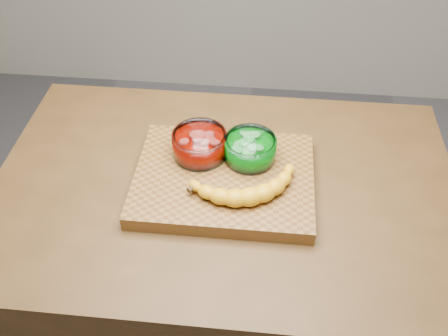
# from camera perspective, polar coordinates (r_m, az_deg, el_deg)

# --- Properties ---
(counter) EXTENTS (1.20, 0.80, 0.90)m
(counter) POSITION_cam_1_polar(r_m,az_deg,el_deg) (1.64, 0.00, -13.01)
(counter) COLOR #492F15
(counter) RESTS_ON ground
(cutting_board) EXTENTS (0.45, 0.35, 0.04)m
(cutting_board) POSITION_cam_1_polar(r_m,az_deg,el_deg) (1.27, 0.00, -1.30)
(cutting_board) COLOR brown
(cutting_board) RESTS_ON counter
(bowl_red) EXTENTS (0.14, 0.14, 0.07)m
(bowl_red) POSITION_cam_1_polar(r_m,az_deg,el_deg) (1.29, -2.80, 2.71)
(bowl_red) COLOR white
(bowl_red) RESTS_ON cutting_board
(bowl_green) EXTENTS (0.13, 0.13, 0.06)m
(bowl_green) POSITION_cam_1_polar(r_m,az_deg,el_deg) (1.28, 3.00, 2.19)
(bowl_green) COLOR white
(bowl_green) RESTS_ON cutting_board
(banana) EXTENTS (0.29, 0.18, 0.04)m
(banana) POSITION_cam_1_polar(r_m,az_deg,el_deg) (1.21, 2.13, -1.63)
(banana) COLOR orange
(banana) RESTS_ON cutting_board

